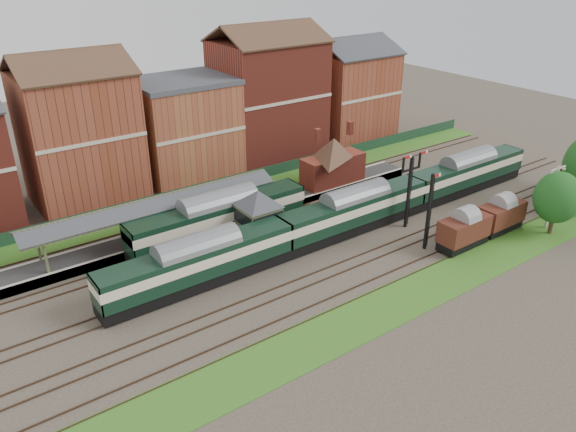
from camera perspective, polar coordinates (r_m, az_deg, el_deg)
ground at (r=56.03m, az=1.46°, el=-3.40°), size 160.00×160.00×0.00m
grass_back at (r=68.07m, az=-6.70°, el=1.99°), size 90.00×4.50×0.06m
grass_front at (r=48.49m, az=10.17°, el=-8.95°), size 90.00×5.00×0.06m
fence at (r=69.41m, az=-7.55°, el=3.08°), size 90.00×0.12×1.50m
platform at (r=60.75m, az=-7.88°, el=-0.66°), size 55.00×3.40×1.00m
signal_box at (r=55.39m, az=-3.01°, el=-0.07°), size 5.40×5.40×6.00m
brick_hut at (r=60.50m, az=3.39°, el=0.17°), size 3.20×2.64×2.94m
station_building at (r=68.17m, az=4.61°, el=5.69°), size 8.10×8.10×5.90m
canopy at (r=56.80m, az=-13.44°, el=1.45°), size 26.00×3.89×4.08m
semaphore_bracket at (r=59.84m, az=12.22°, el=2.91°), size 3.60×0.25×8.18m
semaphore_siding at (r=55.97m, az=14.12°, el=0.51°), size 1.23×0.25×8.00m
yard_lamp at (r=64.67m, az=25.30°, el=2.06°), size 2.60×0.22×7.00m
town_backdrop at (r=73.19m, az=-10.65°, el=9.26°), size 69.00×10.00×16.00m
dmu_train at (r=58.86m, az=6.80°, el=0.62°), size 54.73×2.88×4.20m
platform_railcar at (r=56.97m, az=-7.02°, el=-0.14°), size 19.29×3.04×4.44m
goods_van_a at (r=58.17m, az=17.45°, el=-1.36°), size 5.58×2.42×3.39m
goods_van_b at (r=62.80m, az=20.84°, el=0.11°), size 5.42×2.35×3.29m
tree_far at (r=63.44m, az=25.69°, el=1.70°), size 4.71×4.71×6.87m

